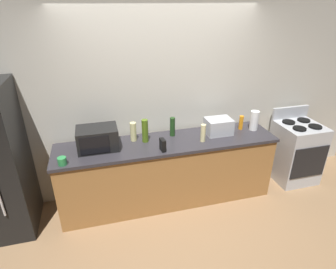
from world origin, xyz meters
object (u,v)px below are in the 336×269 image
cordless_phone (163,145)px  stove_range (296,152)px  bottle_dish_soap (241,123)px  mug_green (62,161)px  microwave (98,138)px  bottle_olive_oil (145,131)px  bottle_wine (172,127)px  bottle_hand_soap (203,133)px  toaster_oven (218,126)px  paper_towel_roll (254,120)px  bottle_vinegar (133,132)px

cordless_phone → stove_range: bearing=-0.7°
bottle_dish_soap → mug_green: bottle_dish_soap is taller
microwave → cordless_phone: microwave is taller
mug_green → bottle_olive_oil: bearing=17.5°
microwave → bottle_olive_oil: (0.59, 0.03, 0.01)m
bottle_wine → bottle_dish_soap: size_ratio=1.30×
microwave → bottle_hand_soap: (1.29, -0.15, -0.02)m
toaster_oven → paper_towel_roll: paper_towel_roll is taller
bottle_olive_oil → bottle_vinegar: bearing=153.5°
toaster_oven → bottle_hand_soap: bottle_hand_soap is taller
microwave → bottle_olive_oil: bottle_olive_oil is taller
paper_towel_roll → bottle_olive_oil: 1.52m
bottle_vinegar → stove_range: bearing=-3.5°
bottle_hand_soap → mug_green: (-1.69, -0.13, -0.07)m
stove_range → toaster_oven: size_ratio=3.18×
bottle_hand_soap → microwave: bearing=173.3°
microwave → bottle_hand_soap: 1.30m
microwave → toaster_oven: microwave is taller
toaster_oven → bottle_dish_soap: toaster_oven is taller
bottle_dish_soap → mug_green: 2.37m
stove_range → bottle_olive_oil: bottle_olive_oil is taller
stove_range → bottle_dish_soap: size_ratio=5.50×
bottle_vinegar → bottle_dish_soap: bottle_vinegar is taller
bottle_dish_soap → bottle_wine: bearing=177.0°
stove_range → bottle_wine: 1.99m
microwave → bottle_hand_soap: bearing=-6.7°
toaster_oven → bottle_wine: bottle_wine is taller
toaster_oven → bottle_olive_oil: (-1.00, 0.02, 0.04)m
microwave → bottle_dish_soap: (1.94, 0.06, -0.04)m
bottle_olive_oil → mug_green: 1.04m
microwave → bottle_hand_soap: size_ratio=2.09×
toaster_oven → bottle_olive_oil: bearing=178.9°
microwave → paper_towel_roll: same height
bottle_dish_soap → microwave: bearing=-178.3°
bottle_dish_soap → bottle_vinegar: bearing=178.4°
bottle_olive_oil → mug_green: bottle_olive_oil is taller
cordless_phone → bottle_dish_soap: (1.20, 0.32, 0.02)m
toaster_oven → mug_green: bearing=-171.6°
stove_range → bottle_dish_soap: bottle_dish_soap is taller
bottle_dish_soap → mug_green: bearing=-171.8°
microwave → bottle_wine: (0.97, 0.11, -0.01)m
bottle_hand_soap → bottle_wine: bearing=141.4°
toaster_oven → bottle_olive_oil: bottle_olive_oil is taller
bottle_wine → cordless_phone: bearing=-121.5°
paper_towel_roll → cordless_phone: paper_towel_roll is taller
stove_range → bottle_vinegar: 2.49m
paper_towel_roll → bottle_wine: paper_towel_roll is taller
paper_towel_roll → bottle_dish_soap: size_ratio=1.38×
microwave → bottle_wine: 0.97m
bottle_vinegar → microwave: bearing=-167.3°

